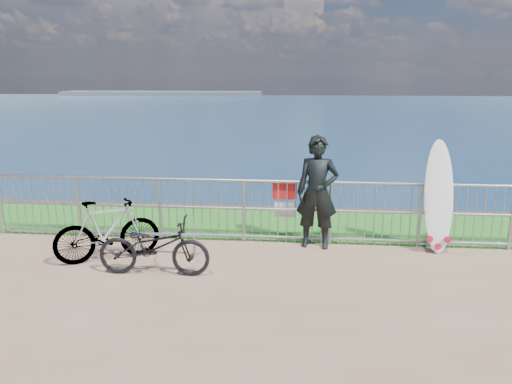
# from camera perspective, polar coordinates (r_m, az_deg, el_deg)

# --- Properties ---
(grass_strip) EXTENTS (120.00, 120.00, 0.00)m
(grass_strip) POSITION_cam_1_polar(r_m,az_deg,el_deg) (9.90, 2.27, -3.59)
(grass_strip) COLOR #206F1E
(grass_strip) RESTS_ON ground
(seascape) EXTENTS (260.00, 260.00, 5.00)m
(seascape) POSITION_cam_1_polar(r_m,az_deg,el_deg) (160.61, -10.63, 10.78)
(seascape) COLOR brown
(seascape) RESTS_ON ground
(railing) EXTENTS (10.06, 0.10, 1.13)m
(railing) POSITION_cam_1_polar(r_m,az_deg,el_deg) (8.68, 2.02, -2.12)
(railing) COLOR gray
(railing) RESTS_ON ground
(surfer) EXTENTS (0.75, 0.54, 1.91)m
(surfer) POSITION_cam_1_polar(r_m,az_deg,el_deg) (8.43, 7.02, -0.05)
(surfer) COLOR black
(surfer) RESTS_ON ground
(surfboard) EXTENTS (0.53, 0.48, 1.87)m
(surfboard) POSITION_cam_1_polar(r_m,az_deg,el_deg) (8.73, 20.14, -0.97)
(surfboard) COLOR silver
(surfboard) RESTS_ON ground
(bicycle_near) EXTENTS (1.66, 0.61, 0.87)m
(bicycle_near) POSITION_cam_1_polar(r_m,az_deg,el_deg) (7.50, -11.59, -6.13)
(bicycle_near) COLOR black
(bicycle_near) RESTS_ON ground
(bicycle_far) EXTENTS (1.66, 1.23, 0.99)m
(bicycle_far) POSITION_cam_1_polar(r_m,az_deg,el_deg) (8.23, -16.65, -4.20)
(bicycle_far) COLOR black
(bicycle_far) RESTS_ON ground
(bike_rack) EXTENTS (1.88, 0.05, 0.39)m
(bike_rack) POSITION_cam_1_polar(r_m,az_deg,el_deg) (8.35, -12.76, -4.94)
(bike_rack) COLOR gray
(bike_rack) RESTS_ON ground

